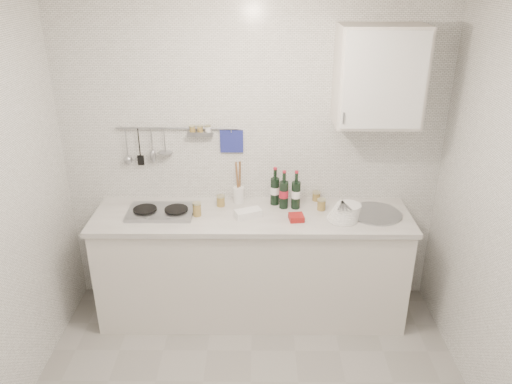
# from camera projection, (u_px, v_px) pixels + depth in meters

# --- Properties ---
(ceiling) EXTENTS (3.00, 3.00, 0.00)m
(ceiling) POSITION_uv_depth(u_px,v_px,m) (247.00, 5.00, 2.18)
(ceiling) COLOR silver
(ceiling) RESTS_ON back_wall
(back_wall) EXTENTS (3.00, 0.02, 2.50)m
(back_wall) POSITION_uv_depth(u_px,v_px,m) (252.00, 160.00, 3.97)
(back_wall) COLOR silver
(back_wall) RESTS_ON floor
(counter) EXTENTS (2.44, 0.64, 0.96)m
(counter) POSITION_uv_depth(u_px,v_px,m) (253.00, 267.00, 4.04)
(counter) COLOR silver
(counter) RESTS_ON floor
(wall_rail) EXTENTS (0.98, 0.09, 0.34)m
(wall_rail) POSITION_uv_depth(u_px,v_px,m) (175.00, 140.00, 3.87)
(wall_rail) COLOR #93969B
(wall_rail) RESTS_ON back_wall
(wall_cabinet) EXTENTS (0.60, 0.38, 0.70)m
(wall_cabinet) POSITION_uv_depth(u_px,v_px,m) (379.00, 76.00, 3.51)
(wall_cabinet) COLOR silver
(wall_cabinet) RESTS_ON back_wall
(plate_stack_hob) EXTENTS (0.26, 0.26, 0.02)m
(plate_stack_hob) POSITION_uv_depth(u_px,v_px,m) (152.00, 212.00, 3.84)
(plate_stack_hob) COLOR #525FBB
(plate_stack_hob) RESTS_ON counter
(plate_stack_sink) EXTENTS (0.26, 0.24, 0.12)m
(plate_stack_sink) POSITION_uv_depth(u_px,v_px,m) (345.00, 212.00, 3.74)
(plate_stack_sink) COLOR white
(plate_stack_sink) RESTS_ON counter
(wine_bottles) EXTENTS (0.24, 0.14, 0.31)m
(wine_bottles) POSITION_uv_depth(u_px,v_px,m) (285.00, 189.00, 3.89)
(wine_bottles) COLOR black
(wine_bottles) RESTS_ON counter
(butter_dish) EXTENTS (0.22, 0.17, 0.06)m
(butter_dish) POSITION_uv_depth(u_px,v_px,m) (248.00, 214.00, 3.77)
(butter_dish) COLOR white
(butter_dish) RESTS_ON counter
(strawberry_punnet) EXTENTS (0.12, 0.12, 0.04)m
(strawberry_punnet) POSITION_uv_depth(u_px,v_px,m) (296.00, 218.00, 3.73)
(strawberry_punnet) COLOR #AD2013
(strawberry_punnet) RESTS_ON counter
(utensil_crock) EXTENTS (0.09, 0.09, 0.36)m
(utensil_crock) POSITION_uv_depth(u_px,v_px,m) (239.00, 193.00, 3.99)
(utensil_crock) COLOR white
(utensil_crock) RESTS_ON counter
(jar_a) EXTENTS (0.07, 0.07, 0.09)m
(jar_a) POSITION_uv_depth(u_px,v_px,m) (221.00, 201.00, 3.94)
(jar_a) COLOR olive
(jar_a) RESTS_ON counter
(jar_b) EXTENTS (0.07, 0.07, 0.07)m
(jar_b) POSITION_uv_depth(u_px,v_px,m) (316.00, 196.00, 4.04)
(jar_b) COLOR olive
(jar_b) RESTS_ON counter
(jar_c) EXTENTS (0.07, 0.07, 0.09)m
(jar_c) POSITION_uv_depth(u_px,v_px,m) (321.00, 204.00, 3.88)
(jar_c) COLOR olive
(jar_c) RESTS_ON counter
(jar_d) EXTENTS (0.07, 0.07, 0.11)m
(jar_d) POSITION_uv_depth(u_px,v_px,m) (197.00, 209.00, 3.79)
(jar_d) COLOR olive
(jar_d) RESTS_ON counter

